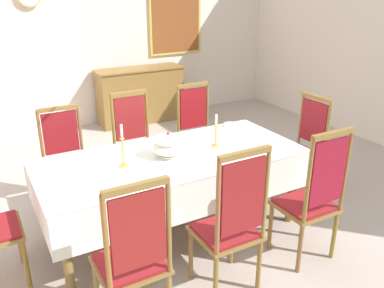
{
  "coord_description": "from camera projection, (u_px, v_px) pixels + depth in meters",
  "views": [
    {
      "loc": [
        -1.43,
        -3.11,
        2.15
      ],
      "look_at": [
        0.17,
        -0.24,
        0.85
      ],
      "focal_mm": 37.6,
      "sensor_mm": 36.0,
      "label": 1
    }
  ],
  "objects": [
    {
      "name": "ground",
      "position": [
        165.0,
        221.0,
        3.97
      ],
      "size": [
        7.19,
        6.52,
        0.04
      ],
      "primitive_type": "cube",
      "color": "#B3A49D"
    },
    {
      "name": "back_wall",
      "position": [
        68.0,
        28.0,
        6.07
      ],
      "size": [
        7.19,
        0.08,
        3.1
      ],
      "primitive_type": "cube",
      "color": "silver",
      "rests_on": "ground"
    },
    {
      "name": "dining_table",
      "position": [
        173.0,
        164.0,
        3.56
      ],
      "size": [
        2.31,
        1.01,
        0.76
      ],
      "color": "olive",
      "rests_on": "ground"
    },
    {
      "name": "tablecloth",
      "position": [
        173.0,
        165.0,
        3.56
      ],
      "size": [
        2.33,
        1.03,
        0.36
      ],
      "color": "white",
      "rests_on": "dining_table"
    },
    {
      "name": "chair_south_a",
      "position": [
        133.0,
        256.0,
        2.52
      ],
      "size": [
        0.44,
        0.42,
        1.14
      ],
      "color": "brown",
      "rests_on": "ground"
    },
    {
      "name": "chair_north_a",
      "position": [
        66.0,
        158.0,
        4.01
      ],
      "size": [
        0.44,
        0.42,
        1.05
      ],
      "rotation": [
        0.0,
        0.0,
        3.14
      ],
      "color": "brown",
      "rests_on": "ground"
    },
    {
      "name": "chair_south_b",
      "position": [
        231.0,
        223.0,
        2.85
      ],
      "size": [
        0.44,
        0.42,
        1.18
      ],
      "color": "brown",
      "rests_on": "ground"
    },
    {
      "name": "chair_north_b",
      "position": [
        135.0,
        143.0,
        4.34
      ],
      "size": [
        0.44,
        0.42,
        1.11
      ],
      "rotation": [
        0.0,
        0.0,
        3.14
      ],
      "color": "brown",
      "rests_on": "ground"
    },
    {
      "name": "chair_south_c",
      "position": [
        313.0,
        197.0,
        3.21
      ],
      "size": [
        0.44,
        0.42,
        1.17
      ],
      "color": "brown",
      "rests_on": "ground"
    },
    {
      "name": "chair_north_c",
      "position": [
        198.0,
        131.0,
        4.7
      ],
      "size": [
        0.44,
        0.42,
        1.11
      ],
      "rotation": [
        0.0,
        0.0,
        3.14
      ],
      "color": "brown",
      "rests_on": "ground"
    },
    {
      "name": "chair_head_east",
      "position": [
        303.0,
        145.0,
        4.31
      ],
      "size": [
        0.42,
        0.44,
        1.09
      ],
      "rotation": [
        0.0,
        0.0,
        1.57
      ],
      "color": "brown",
      "rests_on": "ground"
    },
    {
      "name": "soup_tureen",
      "position": [
        168.0,
        145.0,
        3.47
      ],
      "size": [
        0.28,
        0.28,
        0.23
      ],
      "color": "white",
      "rests_on": "tablecloth"
    },
    {
      "name": "candlestick_west",
      "position": [
        123.0,
        150.0,
        3.27
      ],
      "size": [
        0.07,
        0.07,
        0.36
      ],
      "color": "gold",
      "rests_on": "tablecloth"
    },
    {
      "name": "candlestick_east",
      "position": [
        216.0,
        134.0,
        3.69
      ],
      "size": [
        0.07,
        0.07,
        0.31
      ],
      "color": "gold",
      "rests_on": "tablecloth"
    },
    {
      "name": "bowl_near_left",
      "position": [
        157.0,
        179.0,
        3.06
      ],
      "size": [
        0.15,
        0.15,
        0.03
      ],
      "color": "white",
      "rests_on": "tablecloth"
    },
    {
      "name": "bowl_near_right",
      "position": [
        231.0,
        125.0,
        4.25
      ],
      "size": [
        0.16,
        0.16,
        0.03
      ],
      "color": "white",
      "rests_on": "tablecloth"
    },
    {
      "name": "spoon_primary",
      "position": [
        143.0,
        182.0,
        3.03
      ],
      "size": [
        0.03,
        0.18,
        0.01
      ],
      "rotation": [
        0.0,
        0.0,
        0.01
      ],
      "color": "gold",
      "rests_on": "tablecloth"
    },
    {
      "name": "spoon_secondary",
      "position": [
        238.0,
        123.0,
        4.33
      ],
      "size": [
        0.06,
        0.17,
        0.01
      ],
      "rotation": [
        0.0,
        0.0,
        -0.23
      ],
      "color": "gold",
      "rests_on": "tablecloth"
    },
    {
      "name": "sideboard",
      "position": [
        140.0,
        95.0,
        6.67
      ],
      "size": [
        1.44,
        0.48,
        0.9
      ],
      "rotation": [
        0.0,
        0.0,
        3.14
      ],
      "color": "olive",
      "rests_on": "ground"
    },
    {
      "name": "framed_painting",
      "position": [
        175.0,
        12.0,
        6.77
      ],
      "size": [
        0.96,
        0.05,
        1.39
      ],
      "color": "#D1B251"
    }
  ]
}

